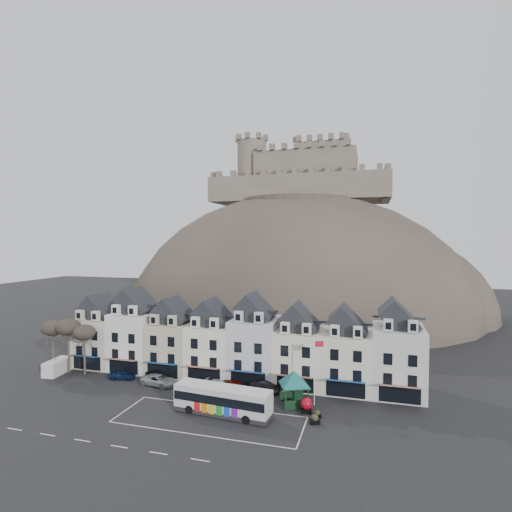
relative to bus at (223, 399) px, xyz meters
The scene contains 21 objects.
ground 4.63m from the bus, 134.74° to the right, with size 300.00×300.00×0.00m, color black.
coach_bay_markings 2.75m from the bus, 119.08° to the right, with size 22.00×7.50×0.01m, color silver.
townhouse_terrace 13.71m from the bus, 102.30° to the left, with size 54.40×9.35×11.80m.
castle_hill 66.00m from the bus, 91.49° to the left, with size 100.00×76.00×68.00m.
castle 82.42m from the bus, 91.94° to the left, with size 50.20×22.20×22.00m.
tree_left_far 33.22m from the bus, 166.80° to the left, with size 3.61×3.61×8.24m.
tree_left_mid 30.40m from the bus, 165.49° to the left, with size 3.78×3.78×8.64m.
tree_left_near 27.44m from the bus, 163.90° to the left, with size 3.43×3.43×7.84m.
bus is the anchor object (origin of this frame).
bus_shelter 9.51m from the bus, 33.61° to the left, with size 6.38×6.38×4.45m.
red_buoy 10.30m from the bus, 19.32° to the left, with size 1.46×1.46×1.81m.
flagpole 12.29m from the bus, 29.41° to the left, with size 1.15×0.53×8.53m.
white_van 31.06m from the bus, 167.79° to the left, with size 2.62×5.02×2.20m.
planter_west 11.19m from the bus, ahead, with size 1.28×0.95×1.15m.
planter_east 11.48m from the bus, 11.57° to the left, with size 0.98×0.64×0.91m.
car_navy 20.34m from the bus, 159.18° to the left, with size 1.58×3.94×1.34m, color #0D1D43.
car_black 16.50m from the bus, 146.84° to the left, with size 1.41×4.05×1.33m, color black.
car_silver 14.00m from the bus, 152.24° to the left, with size 2.44×5.22×1.47m, color #A4A7AB.
car_white 8.27m from the bus, 114.38° to the left, with size 1.78×4.38×1.27m, color white.
car_maroon 7.31m from the bus, 96.58° to the left, with size 1.86×4.62×1.57m, color #5A0C05.
car_charcoal 9.12m from the bus, 70.45° to the left, with size 1.55×4.44×1.46m, color black.
Camera 1 is at (20.01, -41.48, 21.21)m, focal length 28.00 mm.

